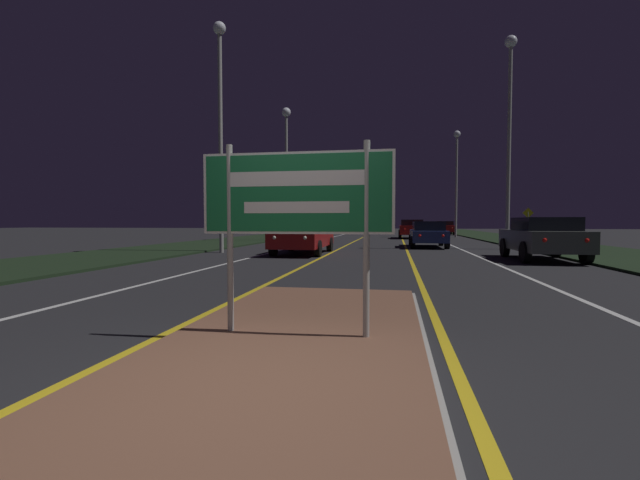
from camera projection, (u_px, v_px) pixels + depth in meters
name	position (u px, v px, depth m)	size (l,w,h in m)	color
ground_plane	(249.00, 401.00, 3.19)	(160.00, 160.00, 0.00)	#232326
median_island	(297.00, 339.00, 4.73)	(2.85, 6.55, 0.10)	#999993
verge_left	(208.00, 244.00, 24.51)	(5.00, 100.00, 0.08)	black
verge_right	(567.00, 248.00, 21.22)	(5.00, 100.00, 0.08)	black
centre_line_yellow_left	(354.00, 242.00, 28.07)	(0.12, 70.00, 0.01)	gold
centre_line_yellow_right	(404.00, 242.00, 27.51)	(0.12, 70.00, 0.01)	gold
lane_line_white_left	(315.00, 242.00, 28.51)	(0.12, 70.00, 0.01)	silver
lane_line_white_right	(445.00, 243.00, 27.06)	(0.12, 70.00, 0.01)	silver
edge_line_white_left	(272.00, 241.00, 29.03)	(0.10, 70.00, 0.01)	silver
edge_line_white_right	(495.00, 243.00, 26.54)	(0.10, 70.00, 0.01)	silver
highway_sign	(296.00, 201.00, 4.66)	(2.13, 0.07, 2.09)	#9E9E99
streetlight_left_near	(220.00, 105.00, 18.12)	(0.54, 0.54, 9.75)	#9E9E99
streetlight_left_far	(286.00, 149.00, 28.46)	(0.60, 0.60, 8.90)	#9E9E99
streetlight_right_near	(510.00, 110.00, 20.35)	(0.56, 0.56, 10.14)	#9E9E99
streetlight_right_far	(457.00, 166.00, 36.11)	(0.57, 0.57, 9.00)	#9E9E99
car_receding_0	(542.00, 237.00, 14.72)	(2.02, 4.24, 1.48)	#4C514C
car_receding_1	(428.00, 233.00, 22.29)	(1.85, 4.58, 1.35)	navy
car_receding_2	(411.00, 228.00, 33.97)	(2.01, 4.74, 1.49)	maroon
car_receding_3	(444.00, 227.00, 43.36)	(1.95, 4.48, 1.38)	maroon
car_approaching_0	(304.00, 235.00, 17.81)	(1.98, 4.82, 1.42)	maroon
warning_sign	(528.00, 222.00, 24.40)	(0.60, 0.06, 2.05)	#9E9E99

